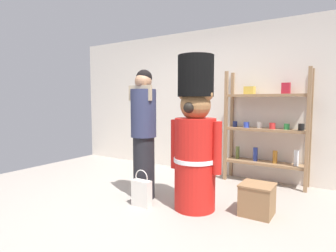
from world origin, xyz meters
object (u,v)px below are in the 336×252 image
(teddy_bear_guard, at_px, (195,139))
(merchandise_shelf, at_px, (266,128))
(shopping_bag, at_px, (142,193))
(person_shopper, at_px, (144,132))
(display_crate, at_px, (257,199))

(teddy_bear_guard, bearing_deg, merchandise_shelf, 73.59)
(merchandise_shelf, bearing_deg, shopping_bag, -119.72)
(person_shopper, bearing_deg, display_crate, 9.61)
(person_shopper, xyz_separation_m, display_crate, (1.45, 0.25, -0.72))
(merchandise_shelf, relative_size, display_crate, 4.88)
(person_shopper, distance_m, shopping_bag, 0.80)
(teddy_bear_guard, xyz_separation_m, person_shopper, (-0.76, -0.02, 0.05))
(merchandise_shelf, bearing_deg, teddy_bear_guard, -106.41)
(teddy_bear_guard, distance_m, person_shopper, 0.76)
(teddy_bear_guard, height_order, shopping_bag, teddy_bear_guard)
(merchandise_shelf, distance_m, shopping_bag, 2.24)
(shopping_bag, distance_m, display_crate, 1.39)
(teddy_bear_guard, height_order, display_crate, teddy_bear_guard)
(display_crate, bearing_deg, teddy_bear_guard, -162.07)
(merchandise_shelf, height_order, person_shopper, merchandise_shelf)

